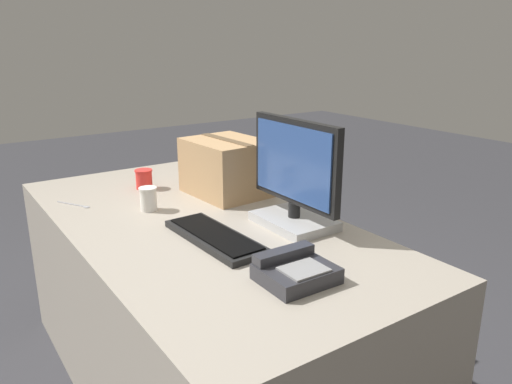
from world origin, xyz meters
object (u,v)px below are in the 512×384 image
object	(u,v)px
paper_cup_right	(148,199)
cardboard_box	(227,167)
paper_cup_left	(143,179)
desk_phone	(295,271)
spoon	(78,205)
monitor	(294,181)
keyboard	(215,237)

from	to	relation	value
paper_cup_right	cardboard_box	world-z (taller)	cardboard_box
paper_cup_right	paper_cup_left	bearing A→B (deg)	161.57
desk_phone	spoon	xyz separation A→B (m)	(-1.02, -0.32, -0.03)
desk_phone	paper_cup_left	world-z (taller)	paper_cup_left
paper_cup_left	monitor	bearing A→B (deg)	19.86
cardboard_box	desk_phone	bearing A→B (deg)	-18.46
paper_cup_right	keyboard	bearing A→B (deg)	8.45
paper_cup_left	cardboard_box	distance (m)	0.40
paper_cup_left	paper_cup_right	distance (m)	0.31
keyboard	paper_cup_right	world-z (taller)	paper_cup_right
paper_cup_right	spoon	size ratio (longest dim) A/B	0.60
desk_phone	spoon	distance (m)	1.07
keyboard	spoon	bearing A→B (deg)	-158.35
monitor	cardboard_box	world-z (taller)	monitor
monitor	paper_cup_left	world-z (taller)	monitor
desk_phone	cardboard_box	size ratio (longest dim) A/B	0.56
keyboard	desk_phone	distance (m)	0.38
monitor	desk_phone	xyz separation A→B (m)	(0.34, -0.27, -0.14)
keyboard	spoon	distance (m)	0.70
monitor	spoon	bearing A→B (deg)	-138.84
paper_cup_right	cardboard_box	distance (m)	0.38
desk_phone	monitor	bearing A→B (deg)	142.97
keyboard	paper_cup_right	bearing A→B (deg)	-173.68
spoon	paper_cup_left	bearing A→B (deg)	73.74
desk_phone	spoon	size ratio (longest dim) A/B	1.31
desk_phone	paper_cup_right	world-z (taller)	paper_cup_right
paper_cup_left	cardboard_box	xyz separation A→B (m)	(0.28, 0.28, 0.08)
keyboard	paper_cup_right	size ratio (longest dim) A/B	4.70
monitor	cardboard_box	size ratio (longest dim) A/B	1.21
monitor	keyboard	world-z (taller)	monitor
paper_cup_left	paper_cup_right	bearing A→B (deg)	-18.43
monitor	paper_cup_right	distance (m)	0.60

